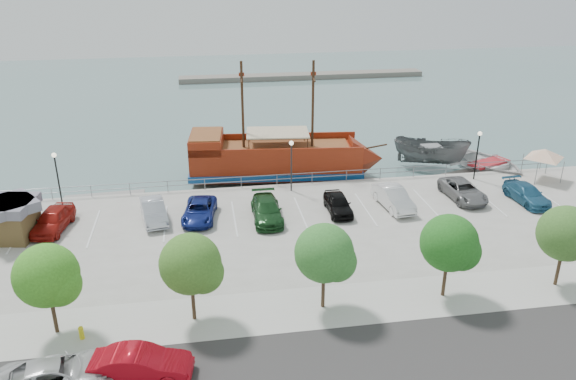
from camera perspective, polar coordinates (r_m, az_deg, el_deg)
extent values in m
plane|color=slate|center=(40.77, 1.84, -4.88)|extent=(160.00, 160.00, 0.00)
cube|color=#353130|center=(27.37, 8.56, -18.53)|extent=(100.00, 8.00, 0.04)
cube|color=#B3B0AB|center=(31.90, 5.33, -11.55)|extent=(100.00, 4.00, 0.05)
cylinder|color=gray|center=(46.95, 0.07, 1.62)|extent=(50.00, 0.06, 0.06)
cylinder|color=gray|center=(47.10, 0.07, 1.17)|extent=(50.00, 0.06, 0.06)
cube|color=#6E685A|center=(93.82, 1.49, 11.50)|extent=(40.00, 3.00, 0.80)
cube|color=maroon|center=(50.58, -1.27, 3.01)|extent=(15.41, 6.19, 2.44)
cube|color=navy|center=(50.86, -1.26, 2.17)|extent=(15.72, 6.50, 0.56)
cone|color=maroon|center=(51.52, 7.96, 3.17)|extent=(3.44, 4.78, 4.50)
cube|color=maroon|center=(50.14, -8.29, 4.86)|extent=(3.28, 4.95, 1.31)
cube|color=brown|center=(49.93, -8.34, 5.63)|extent=(3.05, 4.56, 0.11)
cube|color=brown|center=(50.18, -0.75, 4.38)|extent=(12.55, 5.34, 0.14)
cube|color=maroon|center=(52.22, -1.38, 5.45)|extent=(14.95, 1.71, 0.66)
cube|color=maroon|center=(47.95, -1.18, 3.84)|extent=(14.95, 1.71, 0.66)
cylinder|color=#382111|center=(49.31, 2.54, 8.63)|extent=(0.25, 0.25, 7.69)
cylinder|color=#382111|center=(49.07, -4.64, 8.51)|extent=(0.25, 0.25, 7.69)
cylinder|color=#382111|center=(48.78, 2.59, 11.30)|extent=(0.42, 2.81, 0.13)
cylinder|color=#382111|center=(48.54, -4.73, 11.19)|extent=(0.42, 2.81, 0.13)
cube|color=beige|center=(49.76, -1.08, 5.86)|extent=(5.77, 4.10, 0.11)
cylinder|color=#382111|center=(51.29, 8.75, 4.36)|extent=(2.34, 0.39, 0.56)
imported|color=#595C5D|center=(55.07, 14.29, 3.53)|extent=(7.51, 5.73, 2.75)
imported|color=silver|center=(55.37, 19.71, 2.29)|extent=(7.55, 8.71, 1.51)
cube|color=gray|center=(49.09, -18.14, -0.83)|extent=(6.59, 2.21, 0.37)
cube|color=gray|center=(50.34, 7.53, 0.76)|extent=(6.71, 4.26, 0.37)
cube|color=slate|center=(53.63, 17.04, 1.33)|extent=(6.72, 3.88, 0.37)
cube|color=brown|center=(42.60, -26.32, -3.05)|extent=(3.39, 3.39, 2.15)
cube|color=slate|center=(42.09, -26.63, -1.44)|extent=(3.84, 3.84, 0.68)
cylinder|color=slate|center=(53.19, 22.69, 2.43)|extent=(0.06, 0.06, 1.97)
cylinder|color=slate|center=(54.37, 24.83, 2.50)|extent=(0.06, 0.06, 1.97)
cylinder|color=slate|center=(51.31, 23.91, 1.51)|extent=(0.06, 0.06, 1.97)
cylinder|color=slate|center=(52.54, 26.10, 1.60)|extent=(0.06, 0.06, 1.97)
pyramid|color=white|center=(52.30, 24.69, 3.81)|extent=(3.90, 3.90, 0.81)
imported|color=#B8B8B8|center=(28.18, -22.42, -17.00)|extent=(5.53, 3.18, 1.45)
imported|color=#AF0A17|center=(27.55, -14.68, -16.77)|extent=(4.80, 2.29, 1.52)
cylinder|color=yellow|center=(31.00, -20.23, -13.57)|extent=(0.25, 0.25, 0.62)
sphere|color=yellow|center=(30.81, -20.32, -13.07)|extent=(0.27, 0.27, 0.27)
cylinder|color=black|center=(46.15, -22.29, 0.84)|extent=(0.12, 0.12, 4.00)
sphere|color=#FFF2CC|center=(45.46, -22.68, 3.29)|extent=(0.36, 0.36, 0.36)
cylinder|color=black|center=(45.38, 0.34, 2.27)|extent=(0.12, 0.12, 4.00)
sphere|color=#FFF2CC|center=(44.68, 0.35, 4.79)|extent=(0.36, 0.36, 0.36)
cylinder|color=black|center=(50.40, 18.61, 3.18)|extent=(0.12, 0.12, 4.00)
sphere|color=#FFF2CC|center=(49.78, 18.92, 5.45)|extent=(0.36, 0.36, 0.36)
cylinder|color=#473321|center=(31.52, -22.68, -11.57)|extent=(0.20, 0.20, 2.20)
sphere|color=#35781D|center=(30.34, -23.34, -7.96)|extent=(3.20, 3.20, 3.20)
sphere|color=#35781D|center=(30.14, -22.23, -8.88)|extent=(2.20, 2.20, 2.20)
cylinder|color=#473321|center=(30.51, -9.60, -11.12)|extent=(0.20, 0.20, 2.20)
sphere|color=#386421|center=(29.30, -9.90, -7.39)|extent=(3.20, 3.20, 3.20)
sphere|color=#386421|center=(29.23, -8.66, -8.29)|extent=(2.20, 2.20, 2.20)
cylinder|color=#473321|center=(31.09, 3.59, -10.10)|extent=(0.20, 0.20, 2.20)
sphere|color=#2D6727|center=(29.90, 3.70, -6.40)|extent=(3.20, 3.20, 3.20)
sphere|color=#2D6727|center=(29.97, 4.93, -7.24)|extent=(2.20, 2.20, 2.20)
cylinder|color=#473321|center=(33.17, 15.62, -8.69)|extent=(0.20, 0.20, 2.20)
sphere|color=#1E5919|center=(32.06, 16.05, -5.18)|extent=(3.20, 3.20, 3.20)
sphere|color=#1E5919|center=(32.25, 17.16, -5.95)|extent=(2.20, 2.20, 2.20)
cylinder|color=#473321|center=(36.49, 25.76, -7.21)|extent=(0.20, 0.20, 2.20)
sphere|color=#345B22|center=(35.48, 26.39, -3.98)|extent=(3.20, 3.20, 3.20)
imported|color=maroon|center=(42.68, -22.77, -2.79)|extent=(2.67, 4.91, 1.58)
imported|color=#AEB2BD|center=(41.90, -13.50, -2.09)|extent=(2.38, 4.74, 1.49)
imported|color=navy|center=(41.50, -8.98, -2.09)|extent=(2.86, 5.04, 1.33)
imported|color=#18421D|center=(40.95, -2.18, -2.04)|extent=(2.13, 5.11, 1.48)
imported|color=black|center=(42.20, 5.11, -1.38)|extent=(1.69, 4.17, 1.42)
imported|color=silver|center=(43.55, 10.67, -0.80)|extent=(2.22, 4.93, 1.57)
imported|color=slate|center=(46.48, 17.36, -0.05)|extent=(2.56, 5.11, 1.39)
imported|color=#23597B|center=(47.58, 23.10, -0.37)|extent=(2.23, 4.81, 1.36)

